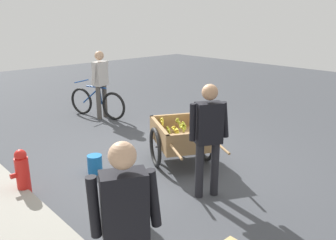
{
  "coord_description": "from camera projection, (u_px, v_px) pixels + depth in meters",
  "views": [
    {
      "loc": [
        -3.98,
        3.47,
        2.36
      ],
      "look_at": [
        -0.08,
        -0.12,
        0.75
      ],
      "focal_mm": 37.03,
      "sensor_mm": 36.0,
      "label": 1
    }
  ],
  "objects": [
    {
      "name": "ground_plane",
      "position": [
        159.0,
        164.0,
        5.74
      ],
      "size": [
        24.0,
        24.0,
        0.0
      ],
      "primitive_type": "plane",
      "color": "#3D3F44"
    },
    {
      "name": "fruit_cart",
      "position": [
        181.0,
        138.0,
        5.67
      ],
      "size": [
        1.81,
        1.43,
        0.7
      ],
      "color": "#937047",
      "rests_on": "ground"
    },
    {
      "name": "vendor_person",
      "position": [
        208.0,
        132.0,
        4.47
      ],
      "size": [
        0.33,
        0.51,
        1.54
      ],
      "color": "black",
      "rests_on": "ground"
    },
    {
      "name": "bicycle",
      "position": [
        97.0,
        103.0,
        8.29
      ],
      "size": [
        1.6,
        0.64,
        0.85
      ],
      "color": "black",
      "rests_on": "ground"
    },
    {
      "name": "cyclist_person",
      "position": [
        100.0,
        79.0,
        8.04
      ],
      "size": [
        0.29,
        0.57,
        1.58
      ],
      "color": "#4C4742",
      "rests_on": "ground"
    },
    {
      "name": "dog",
      "position": [
        139.0,
        204.0,
        4.0
      ],
      "size": [
        0.67,
        0.2,
        0.4
      ],
      "color": "beige",
      "rests_on": "ground"
    },
    {
      "name": "fire_hydrant",
      "position": [
        22.0,
        173.0,
        4.63
      ],
      "size": [
        0.25,
        0.25,
        0.67
      ],
      "color": "red",
      "rests_on": "ground"
    },
    {
      "name": "plastic_bucket",
      "position": [
        95.0,
        164.0,
        5.37
      ],
      "size": [
        0.23,
        0.23,
        0.29
      ],
      "primitive_type": "cylinder",
      "color": "#1966B2",
      "rests_on": "ground"
    },
    {
      "name": "bystander_person",
      "position": [
        125.0,
        220.0,
        2.57
      ],
      "size": [
        0.33,
        0.51,
        1.52
      ],
      "color": "#333851",
      "rests_on": "ground"
    }
  ]
}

